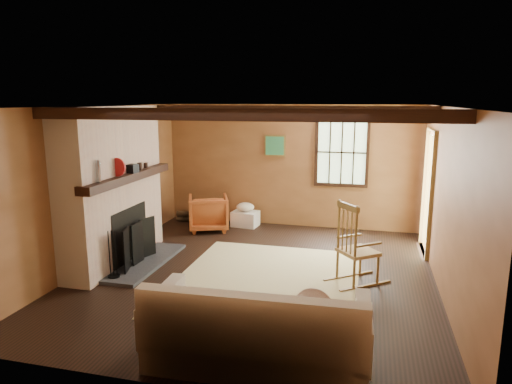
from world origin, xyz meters
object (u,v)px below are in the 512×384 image
(sofa, at_px, (258,335))
(fireplace, at_px, (114,192))
(rocking_chair, at_px, (356,249))
(armchair, at_px, (208,213))
(laundry_basket, at_px, (245,219))

(sofa, bearing_deg, fireplace, 139.47)
(rocking_chair, distance_m, armchair, 3.47)
(fireplace, xyz_separation_m, armchair, (0.77, 2.01, -0.76))
(sofa, bearing_deg, armchair, 113.43)
(fireplace, xyz_separation_m, laundry_basket, (1.39, 2.45, -0.95))
(rocking_chair, xyz_separation_m, laundry_basket, (-2.23, 2.40, -0.33))
(sofa, relative_size, armchair, 2.84)
(laundry_basket, relative_size, armchair, 0.67)
(rocking_chair, bearing_deg, armchair, 17.24)
(laundry_basket, height_order, armchair, armchair)
(laundry_basket, bearing_deg, rocking_chair, -47.14)
(fireplace, relative_size, armchair, 3.20)
(sofa, height_order, armchair, sofa)
(fireplace, relative_size, laundry_basket, 4.80)
(rocking_chair, relative_size, armchair, 1.53)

